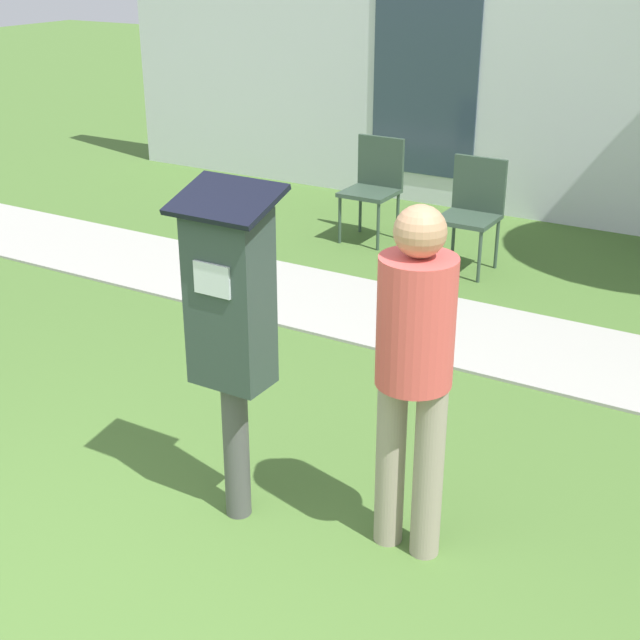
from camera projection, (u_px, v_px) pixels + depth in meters
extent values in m
cube|color=#A3A099|center=(431.00, 325.00, 6.23)|extent=(12.00, 1.10, 0.02)
cube|color=silver|center=(577.00, 47.00, 7.92)|extent=(10.00, 0.24, 3.20)
cube|color=#2D3D4C|center=(425.00, 72.00, 8.59)|extent=(1.10, 0.02, 2.00)
cylinder|color=#4C4C4C|center=(236.00, 449.00, 4.09)|extent=(0.12, 0.12, 0.70)
cube|color=#2D3D38|center=(230.00, 298.00, 3.79)|extent=(0.34, 0.22, 0.80)
cube|color=silver|center=(212.00, 280.00, 3.65)|extent=(0.18, 0.01, 0.14)
cube|color=black|center=(225.00, 199.00, 3.62)|extent=(0.44, 0.31, 0.12)
cylinder|color=gray|center=(390.00, 461.00, 3.88)|extent=(0.13, 0.13, 0.82)
cylinder|color=gray|center=(428.00, 473.00, 3.80)|extent=(0.13, 0.13, 0.82)
cylinder|color=#D14C47|center=(416.00, 322.00, 3.57)|extent=(0.32, 0.32, 0.55)
sphere|color=tan|center=(420.00, 231.00, 3.42)|extent=(0.21, 0.21, 0.21)
cylinder|color=#334738|center=(340.00, 220.00, 7.83)|extent=(0.03, 0.03, 0.42)
cylinder|color=#334738|center=(378.00, 227.00, 7.65)|extent=(0.03, 0.03, 0.42)
cylinder|color=#334738|center=(360.00, 210.00, 8.13)|extent=(0.03, 0.03, 0.42)
cylinder|color=#334738|center=(398.00, 216.00, 7.95)|extent=(0.03, 0.03, 0.42)
cube|color=#334738|center=(369.00, 193.00, 7.80)|extent=(0.44, 0.44, 0.04)
cube|color=#334738|center=(381.00, 161.00, 7.87)|extent=(0.44, 0.04, 0.44)
cylinder|color=#334738|center=(435.00, 249.00, 7.12)|extent=(0.03, 0.03, 0.42)
cylinder|color=#334738|center=(479.00, 257.00, 6.94)|extent=(0.03, 0.03, 0.42)
cylinder|color=#334738|center=(453.00, 236.00, 7.42)|extent=(0.03, 0.03, 0.42)
cylinder|color=#334738|center=(497.00, 244.00, 7.24)|extent=(0.03, 0.03, 0.42)
cube|color=#334738|center=(468.00, 219.00, 7.09)|extent=(0.44, 0.44, 0.04)
cube|color=#334738|center=(479.00, 184.00, 7.15)|extent=(0.44, 0.04, 0.44)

